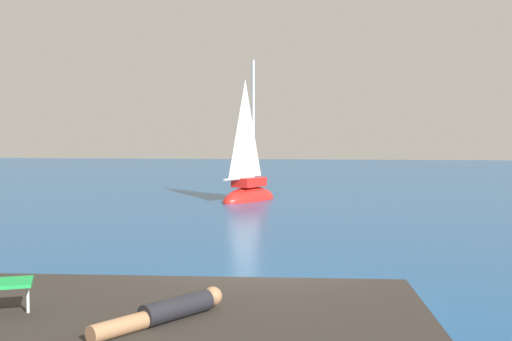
# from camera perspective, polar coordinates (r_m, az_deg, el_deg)

# --- Properties ---
(ground_plane) EXTENTS (160.00, 160.00, 0.00)m
(ground_plane) POSITION_cam_1_polar(r_m,az_deg,el_deg) (10.40, 0.45, -13.11)
(ground_plane) COLOR navy
(sailboat_near) EXTENTS (2.78, 4.01, 7.26)m
(sailboat_near) POSITION_cam_1_polar(r_m,az_deg,el_deg) (29.06, -0.66, -2.01)
(sailboat_near) COLOR red
(sailboat_near) RESTS_ON ground
(person_sunbather) EXTENTS (1.06, 1.56, 0.25)m
(person_sunbather) POSITION_cam_1_polar(r_m,az_deg,el_deg) (6.81, -8.13, -12.68)
(person_sunbather) COLOR black
(person_sunbather) RESTS_ON shore_ledge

